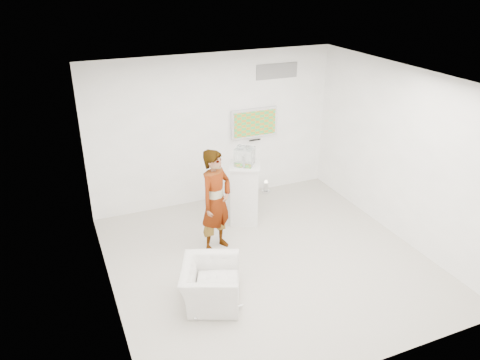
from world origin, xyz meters
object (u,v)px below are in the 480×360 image
(tv, at_px, (254,123))
(floor_uplight, at_px, (266,187))
(person, at_px, (216,201))
(armchair, at_px, (211,284))
(pedestal, at_px, (244,193))

(tv, distance_m, floor_uplight, 1.44)
(person, relative_size, armchair, 1.95)
(person, relative_size, pedestal, 1.56)
(person, bearing_deg, pedestal, 10.64)
(pedestal, distance_m, floor_uplight, 1.36)
(armchair, bearing_deg, tv, -10.45)
(person, xyz_separation_m, armchair, (-0.57, -1.29, -0.60))
(armchair, relative_size, floor_uplight, 3.35)
(armchair, xyz_separation_m, floor_uplight, (2.29, 2.91, -0.16))
(armchair, xyz_separation_m, pedestal, (1.39, 1.99, 0.28))
(armchair, distance_m, pedestal, 2.44)
(person, distance_m, armchair, 1.53)
(pedestal, bearing_deg, person, -139.39)
(armchair, height_order, floor_uplight, armchair)
(tv, relative_size, person, 0.55)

